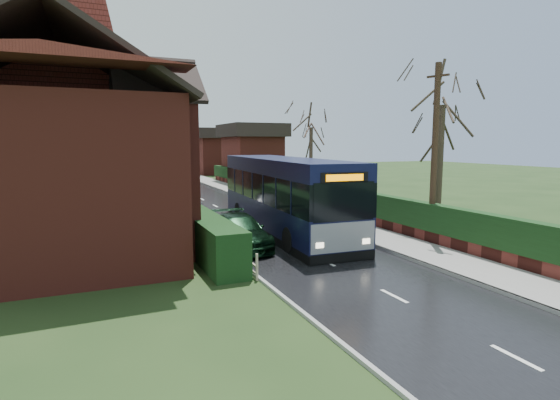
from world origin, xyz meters
name	(u,v)px	position (x,y,z in m)	size (l,w,h in m)	color
ground	(303,251)	(0.00, 0.00, 0.00)	(140.00, 140.00, 0.00)	#2C421C
road	(232,214)	(0.00, 10.00, 0.01)	(6.00, 100.00, 0.02)	black
pavement	(293,209)	(4.25, 10.00, 0.07)	(2.50, 100.00, 0.14)	slate
kerb_right	(277,211)	(3.05, 10.00, 0.07)	(0.12, 100.00, 0.14)	gray
kerb_left	(183,217)	(-3.05, 10.00, 0.05)	(0.12, 100.00, 0.10)	gray
front_hedge	(185,219)	(-3.90, 5.00, 0.80)	(1.20, 16.00, 1.60)	black
picket_fence	(200,225)	(-3.15, 5.00, 0.45)	(0.10, 16.00, 0.90)	tan
right_wall_hedge	(314,194)	(5.80, 10.00, 1.02)	(0.60, 50.00, 1.80)	maroon
brick_house	(69,145)	(-8.73, 4.78, 4.38)	(9.30, 14.60, 10.30)	maroon
bus	(285,196)	(0.80, 3.68, 1.84)	(3.38, 12.32, 3.71)	black
car_silver	(187,207)	(-2.80, 10.02, 0.67)	(1.59, 3.94, 1.34)	#A2A3A6
car_green	(239,231)	(-2.26, 1.61, 0.70)	(1.95, 4.80, 1.39)	black
car_distant	(161,175)	(-0.26, 37.77, 0.64)	(1.35, 3.86, 1.27)	#101A32
bus_stop_sign	(324,190)	(3.20, 4.04, 2.01)	(0.17, 0.46, 3.06)	slate
telegraph_pole	(434,154)	(5.80, -1.11, 3.97)	(0.41, 0.98, 7.84)	#2F2015
tree_right_near	(443,96)	(8.30, 1.17, 6.76)	(4.19, 4.19, 9.05)	#342A1F
tree_right_far	(311,123)	(8.82, 16.35, 6.11)	(4.23, 4.23, 8.17)	#392921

